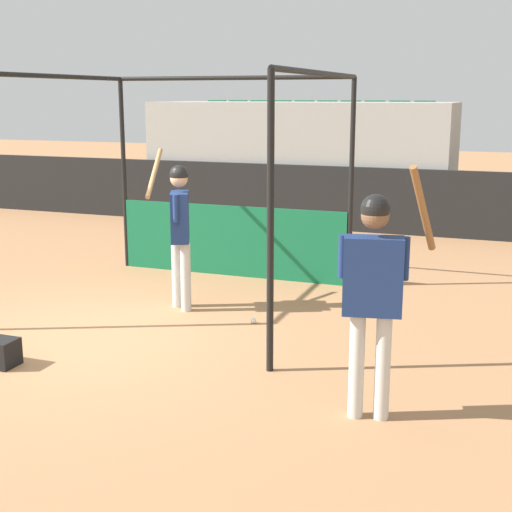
% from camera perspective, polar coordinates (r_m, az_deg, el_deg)
% --- Properties ---
extents(ground_plane, '(60.00, 60.00, 0.00)m').
position_cam_1_polar(ground_plane, '(8.40, -13.66, -6.32)').
color(ground_plane, '#A8754C').
extents(outfield_wall, '(24.00, 0.12, 1.30)m').
position_cam_1_polar(outfield_wall, '(14.85, 2.33, 4.83)').
color(outfield_wall, black).
rests_on(outfield_wall, ground).
extents(bleacher_section, '(6.50, 2.40, 2.58)m').
position_cam_1_polar(bleacher_section, '(15.98, 3.76, 7.67)').
color(bleacher_section, '#9E9E99').
rests_on(bleacher_section, ground).
extents(batting_cage, '(3.71, 3.53, 2.97)m').
position_cam_1_polar(batting_cage, '(10.05, -3.51, 4.50)').
color(batting_cage, black).
rests_on(batting_cage, ground).
extents(player_batter, '(0.72, 0.78, 2.01)m').
position_cam_1_polar(player_batter, '(9.02, -6.16, 2.71)').
color(player_batter, silver).
rests_on(player_batter, ground).
extents(player_waiting, '(0.76, 0.55, 2.18)m').
position_cam_1_polar(player_waiting, '(5.92, 9.41, -2.17)').
color(player_waiting, silver).
rests_on(player_waiting, ground).
extents(baseball, '(0.07, 0.07, 0.07)m').
position_cam_1_polar(baseball, '(8.62, -0.23, -5.19)').
color(baseball, white).
rests_on(baseball, ground).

